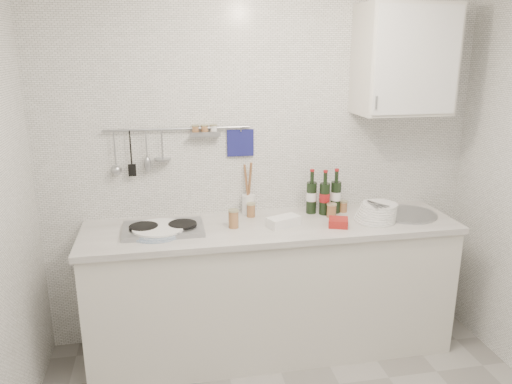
# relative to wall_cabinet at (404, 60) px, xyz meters

# --- Properties ---
(back_wall) EXTENTS (3.00, 0.02, 2.50)m
(back_wall) POSITION_rel_wall_cabinet_xyz_m (-0.90, 0.18, -0.70)
(back_wall) COLOR silver
(back_wall) RESTS_ON floor
(counter) EXTENTS (2.44, 0.64, 0.96)m
(counter) POSITION_rel_wall_cabinet_xyz_m (-0.89, -0.12, -1.52)
(counter) COLOR silver
(counter) RESTS_ON floor
(wall_rail) EXTENTS (0.98, 0.09, 0.34)m
(wall_rail) POSITION_rel_wall_cabinet_xyz_m (-1.50, 0.15, -0.52)
(wall_rail) COLOR #93969B
(wall_rail) RESTS_ON back_wall
(wall_cabinet) EXTENTS (0.60, 0.38, 0.70)m
(wall_cabinet) POSITION_rel_wall_cabinet_xyz_m (0.00, 0.00, 0.00)
(wall_cabinet) COLOR silver
(wall_cabinet) RESTS_ON back_wall
(plate_stack_hob) EXTENTS (0.34, 0.34, 0.04)m
(plate_stack_hob) POSITION_rel_wall_cabinet_xyz_m (-1.64, -0.16, -1.01)
(plate_stack_hob) COLOR #4972A7
(plate_stack_hob) RESTS_ON counter
(plate_stack_sink) EXTENTS (0.30, 0.28, 0.12)m
(plate_stack_sink) POSITION_rel_wall_cabinet_xyz_m (-0.20, -0.17, -0.98)
(plate_stack_sink) COLOR white
(plate_stack_sink) RESTS_ON counter
(wine_bottles) EXTENTS (0.24, 0.11, 0.31)m
(wine_bottles) POSITION_rel_wall_cabinet_xyz_m (-0.50, 0.03, -0.87)
(wine_bottles) COLOR black
(wine_bottles) RESTS_ON counter
(butter_dish) EXTENTS (0.23, 0.18, 0.06)m
(butter_dish) POSITION_rel_wall_cabinet_xyz_m (-0.84, -0.17, -1.00)
(butter_dish) COLOR white
(butter_dish) RESTS_ON counter
(strawberry_punnet) EXTENTS (0.16, 0.16, 0.05)m
(strawberry_punnet) POSITION_rel_wall_cabinet_xyz_m (-0.49, -0.24, -1.00)
(strawberry_punnet) COLOR #B62914
(strawberry_punnet) RESTS_ON counter
(utensil_crock) EXTENTS (0.09, 0.09, 0.37)m
(utensil_crock) POSITION_rel_wall_cabinet_xyz_m (-1.02, 0.12, -0.94)
(utensil_crock) COLOR white
(utensil_crock) RESTS_ON counter
(jar_a) EXTENTS (0.06, 0.06, 0.10)m
(jar_a) POSITION_rel_wall_cabinet_xyz_m (-1.01, 0.05, -0.98)
(jar_a) COLOR #92623A
(jar_a) RESTS_ON counter
(jar_b) EXTENTS (0.06, 0.06, 0.08)m
(jar_b) POSITION_rel_wall_cabinet_xyz_m (-0.36, 0.03, -0.99)
(jar_b) COLOR #92623A
(jar_b) RESTS_ON counter
(jar_c) EXTENTS (0.07, 0.07, 0.09)m
(jar_c) POSITION_rel_wall_cabinet_xyz_m (-0.47, -0.06, -0.98)
(jar_c) COLOR #92623A
(jar_c) RESTS_ON counter
(jar_d) EXTENTS (0.07, 0.07, 0.12)m
(jar_d) POSITION_rel_wall_cabinet_xyz_m (-1.16, -0.14, -0.97)
(jar_d) COLOR #92623A
(jar_d) RESTS_ON counter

